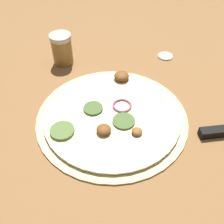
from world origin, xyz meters
TOP-DOWN VIEW (x-y plane):
  - ground_plane at (0.00, 0.00)m, footprint 3.00×3.00m
  - pizza at (0.00, -0.00)m, footprint 0.33×0.33m
  - spice_jar at (0.24, -0.06)m, footprint 0.06×0.06m
  - loose_cap at (0.05, -0.28)m, footprint 0.04×0.04m

SIDE VIEW (x-z plane):
  - ground_plane at x=0.00m, z-range 0.00..0.00m
  - loose_cap at x=0.05m, z-range 0.00..0.01m
  - pizza at x=0.00m, z-range -0.01..0.02m
  - spice_jar at x=0.24m, z-range 0.00..0.08m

